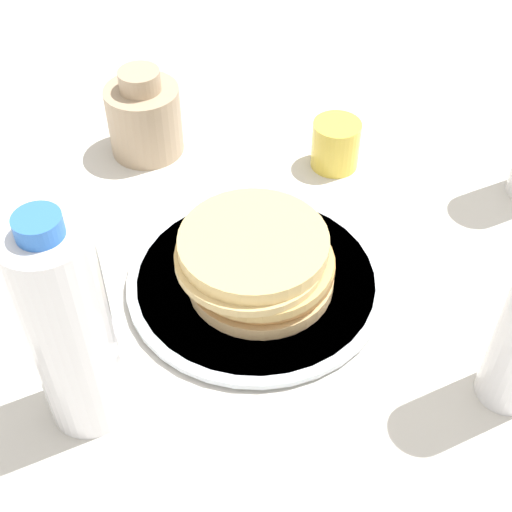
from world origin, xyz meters
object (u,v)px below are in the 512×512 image
Objects in this scene: juice_glass at (336,144)px; plate at (256,280)px; water_bottle_near at (69,330)px; pancake_stack at (257,259)px; cream_jug at (144,117)px.

plate is at bearing -129.52° from juice_glass.
pancake_stack is at bearing 29.85° from water_bottle_near.
cream_jug is (-0.09, 0.29, 0.01)m from pancake_stack.
cream_jug is 0.43m from water_bottle_near.
pancake_stack is 0.69× the size of water_bottle_near.
water_bottle_near is at bearing -149.10° from plate.
juice_glass reaches higher than plate.
juice_glass is at bearing 50.48° from plate.
water_bottle_near is (-0.11, -0.41, 0.07)m from cream_jug.
water_bottle_near is at bearing -138.96° from juice_glass.
cream_jug reaches higher than plate.
juice_glass is at bearing -21.63° from cream_jug.
pancake_stack is 2.63× the size of juice_glass.
plate is 1.17× the size of water_bottle_near.
juice_glass is at bearing 51.21° from pancake_stack.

